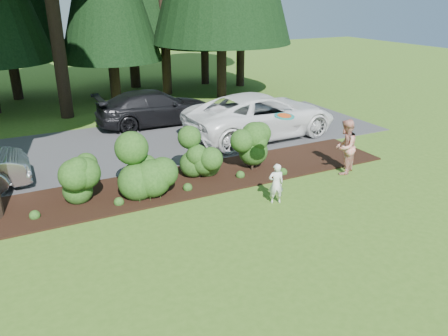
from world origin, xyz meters
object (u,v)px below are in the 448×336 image
at_px(car_dark_suv, 156,108).
at_px(frisbee, 284,116).
at_px(car_white_suv, 261,115).
at_px(adult, 345,147).
at_px(child, 276,184).

xyz_separation_m(car_dark_suv, frisbee, (0.75, -8.81, 1.62)).
xyz_separation_m(car_white_suv, frisbee, (-2.50, -5.23, 1.51)).
bearing_deg(adult, car_dark_suv, -97.57).
bearing_deg(car_white_suv, adult, -177.62).
bearing_deg(car_white_suv, car_dark_suv, 40.04).
distance_m(car_dark_suv, child, 9.03).
height_order(car_dark_suv, frisbee, frisbee).
height_order(car_white_suv, child, car_white_suv).
distance_m(car_dark_suv, frisbee, 8.99).
bearing_deg(adult, child, -16.12).
height_order(car_dark_suv, adult, adult).
bearing_deg(frisbee, car_dark_suv, 94.87).
bearing_deg(frisbee, child, -145.56).
xyz_separation_m(car_white_suv, car_dark_suv, (-3.25, 3.58, -0.12)).
bearing_deg(child, car_white_suv, -100.02).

